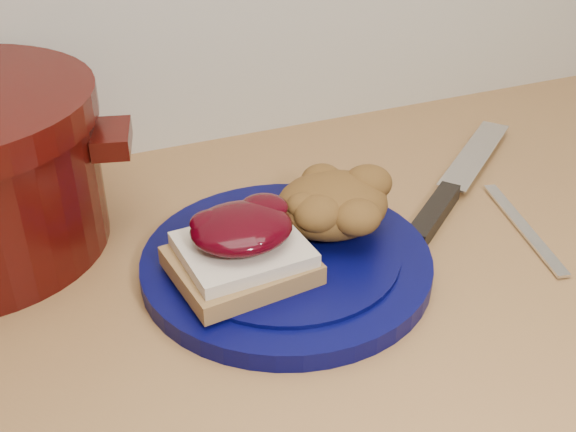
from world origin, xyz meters
name	(u,v)px	position (x,y,z in m)	size (l,w,h in m)	color
plate	(286,263)	(0.00, 1.49, 0.91)	(0.28, 0.28, 0.02)	#040539
sandwich	(242,248)	(-0.05, 1.48, 0.95)	(0.13, 0.12, 0.06)	olive
stuffing_mound	(332,205)	(0.06, 1.51, 0.95)	(0.12, 0.10, 0.06)	brown
chef_knife	(446,196)	(0.22, 1.54, 0.91)	(0.27, 0.22, 0.02)	black
butter_knife	(523,227)	(0.27, 1.46, 0.90)	(0.18, 0.01, 0.00)	silver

